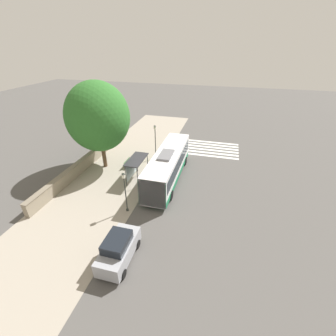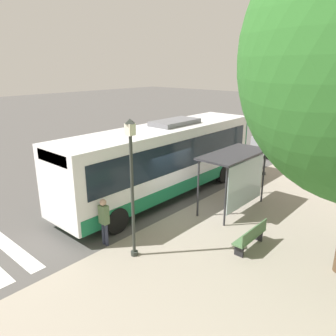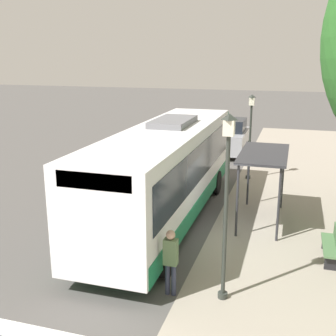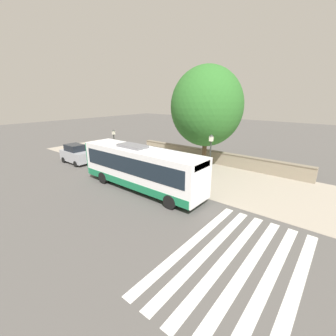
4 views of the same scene
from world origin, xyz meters
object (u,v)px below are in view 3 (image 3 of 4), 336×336
bench (332,245)px  street_lamp_near (226,195)px  street_lamp_far (250,130)px  parked_car_behind_bus (231,138)px  bus_shelter (268,165)px  bus (167,170)px  pedestrian (171,257)px

bench → street_lamp_near: street_lamp_near is taller
street_lamp_far → parked_car_behind_bus: bearing=-72.2°
bus_shelter → parked_car_behind_bus: bearing=-74.8°
bus → street_lamp_far: 6.48m
bus → parked_car_behind_bus: 11.05m
bus → parked_car_behind_bus: size_ratio=2.83×
bench → street_lamp_far: size_ratio=0.42×
bus → street_lamp_far: bearing=-110.4°
bus → bus_shelter: (-3.43, -0.78, 0.24)m
street_lamp_near → parked_car_behind_bus: 15.80m
pedestrian → street_lamp_near: 2.11m
bus_shelter → pedestrian: bus_shelter is taller
pedestrian → bench: size_ratio=1.02×
bench → pedestrian: bearing=38.4°
bench → parked_car_behind_bus: (4.85, -12.64, 0.54)m
street_lamp_near → street_lamp_far: bearing=-86.8°
bus → pedestrian: (-1.57, 4.75, -0.83)m
bus → bus_shelter: bus is taller
bus → pedestrian: size_ratio=6.48×
bus → street_lamp_near: 5.43m
bus_shelter → bench: bearing=130.6°
bench → street_lamp_far: street_lamp_far is taller
bench → parked_car_behind_bus: bearing=-69.0°
bus → street_lamp_near: street_lamp_near is taller
parked_car_behind_bus → bus: bearing=86.6°
bus → street_lamp_far: size_ratio=2.77×
bus_shelter → pedestrian: size_ratio=2.01×
pedestrian → bus_shelter: bearing=-108.6°
bus_shelter → parked_car_behind_bus: bus_shelter is taller
street_lamp_near → bus_shelter: bearing=-96.3°
pedestrian → street_lamp_near: street_lamp_near is taller
bus_shelter → street_lamp_near: bearing=83.7°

